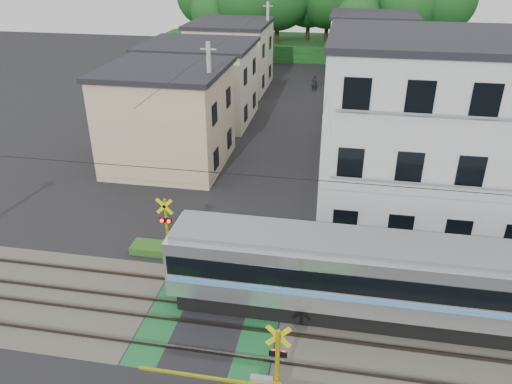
% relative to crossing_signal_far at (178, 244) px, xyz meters
% --- Properties ---
extents(ground, '(120.00, 120.00, 0.00)m').
position_rel_crossing_signal_far_xyz_m(ground, '(2.59, -3.65, -0.71)').
color(ground, black).
extents(track_bed, '(120.00, 120.00, 0.14)m').
position_rel_crossing_signal_far_xyz_m(track_bed, '(2.59, -3.65, -0.67)').
color(track_bed, '#47423A').
rests_on(track_bed, ground).
extents(crossing_signal_far, '(4.74, 0.65, 3.09)m').
position_rel_crossing_signal_far_xyz_m(crossing_signal_far, '(0.00, 0.00, 0.00)').
color(crossing_signal_far, '#FDEC0D').
rests_on(crossing_signal_far, ground).
extents(apartment_block, '(10.20, 8.36, 9.30)m').
position_rel_crossing_signal_far_xyz_m(apartment_block, '(11.09, 5.84, 3.94)').
color(apartment_block, silver).
rests_on(apartment_block, ground).
extents(houses_row, '(22.07, 31.35, 6.80)m').
position_rel_crossing_signal_far_xyz_m(houses_row, '(2.84, 22.27, 2.53)').
color(houses_row, '#CBB390').
rests_on(houses_row, ground).
extents(tree_hill, '(40.00, 13.41, 11.71)m').
position_rel_crossing_signal_far_xyz_m(tree_hill, '(2.71, 44.91, 5.26)').
color(tree_hill, '#194D1B').
rests_on(tree_hill, ground).
extents(catenary, '(60.00, 5.04, 7.00)m').
position_rel_crossing_signal_far_xyz_m(catenary, '(8.59, -3.62, 2.98)').
color(catenary, '#2D2D33').
rests_on(catenary, ground).
extents(utility_poles, '(7.90, 42.00, 8.00)m').
position_rel_crossing_signal_far_xyz_m(utility_poles, '(1.53, 19.35, 3.37)').
color(utility_poles, '#A5A5A0').
rests_on(utility_poles, ground).
extents(pedestrian, '(0.58, 0.38, 1.58)m').
position_rel_crossing_signal_far_xyz_m(pedestrian, '(3.92, 29.48, 0.08)').
color(pedestrian, black).
rests_on(pedestrian, ground).
extents(weed_patches, '(10.25, 8.80, 0.40)m').
position_rel_crossing_signal_far_xyz_m(weed_patches, '(4.34, -3.74, -0.53)').
color(weed_patches, '#2D5E1E').
rests_on(weed_patches, ground).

